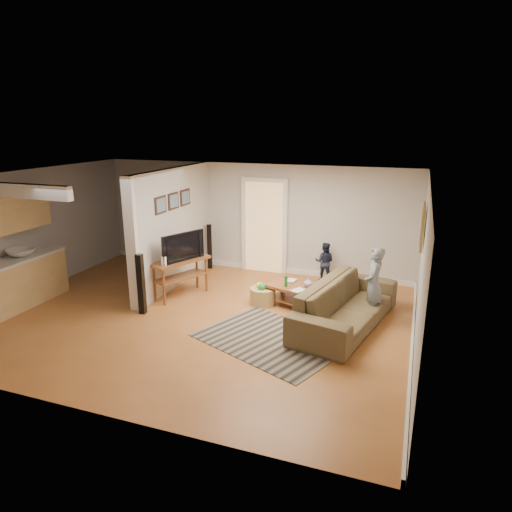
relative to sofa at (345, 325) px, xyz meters
The scene contains 11 objects.
ground 2.65m from the sofa, 168.45° to the right, with size 7.50×7.50×0.00m, color brown.
room_shell 3.95m from the sofa, behind, with size 7.54×6.02×2.52m.
area_rug 1.39m from the sofa, 137.85° to the right, with size 2.27×1.66×0.01m, color black.
sofa is the anchor object (origin of this frame).
coffee_table 1.20m from the sofa, 152.10° to the left, with size 1.20×0.92×0.62m.
tv_console 3.42m from the sofa, behind, with size 0.92×1.31×1.05m.
speaker_left 3.72m from the sofa, 168.52° to the right, with size 0.11×0.11×1.14m, color black.
speaker_right 4.24m from the sofa, 148.93° to the left, with size 0.11×0.11×1.08m, color black.
toy_basket 1.73m from the sofa, 164.87° to the left, with size 0.50×0.50×0.44m.
child 0.59m from the sofa, 47.61° to the left, with size 0.48×0.32×1.33m, color slate.
toddler 2.32m from the sofa, 110.66° to the left, with size 0.43×0.33×0.88m, color #1B2238.
Camera 1 is at (3.60, -6.83, 3.40)m, focal length 32.00 mm.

